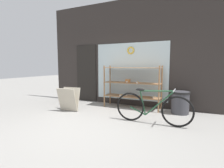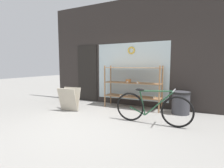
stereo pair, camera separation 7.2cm
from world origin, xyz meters
name	(u,v)px [view 1 (the left image)]	position (x,y,z in m)	size (l,w,h in m)	color
ground_plane	(85,127)	(0.00, 0.00, 0.00)	(30.00, 30.00, 0.00)	gray
storefront_facade	(125,55)	(-0.04, 2.46, 1.72)	(5.93, 0.13, 3.53)	#2D2826
display_case	(132,83)	(0.36, 2.09, 0.79)	(1.81, 0.48, 1.35)	#8E6642
bicycle	(152,108)	(1.29, 0.85, 0.38)	(1.80, 0.46, 0.83)	black
sandwich_board	(69,99)	(-1.22, 0.93, 0.35)	(0.62, 0.42, 0.69)	#B2A893
trash_bin	(180,102)	(1.82, 2.06, 0.34)	(0.51, 0.51, 0.63)	#38383D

